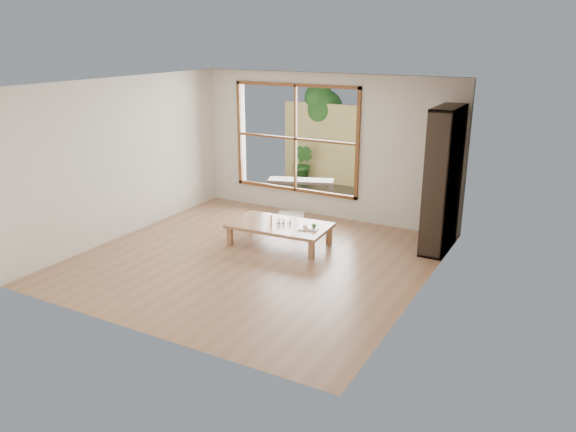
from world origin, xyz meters
name	(u,v)px	position (x,y,z in m)	size (l,w,h in m)	color
ground	(255,259)	(0.00, 0.00, 0.00)	(5.00, 5.00, 0.00)	#986E4C
low_table	(280,226)	(0.02, 0.71, 0.30)	(1.63, 0.98, 0.35)	tan
floor_cushion	(291,216)	(-0.47, 2.00, 0.03)	(0.48, 0.48, 0.07)	beige
bookshelf	(443,180)	(2.30, 1.76, 1.12)	(0.36, 1.00, 2.23)	black
glass_tall	(270,219)	(-0.12, 0.65, 0.42)	(0.08, 0.08, 0.15)	silver
glass_mid	(289,220)	(0.13, 0.84, 0.39)	(0.06, 0.06, 0.09)	silver
glass_short	(283,221)	(0.05, 0.76, 0.38)	(0.06, 0.06, 0.08)	silver
glass_small	(278,221)	(-0.02, 0.73, 0.39)	(0.07, 0.07, 0.09)	silver
food_tray	(309,228)	(0.55, 0.72, 0.37)	(0.33, 0.27, 0.09)	white
deck	(321,197)	(-0.60, 3.56, 0.00)	(2.80, 2.00, 0.05)	#383028
garden_bench	(301,182)	(-0.85, 3.11, 0.38)	(1.36, 0.82, 0.42)	black
bamboo_fence	(342,146)	(-0.60, 4.56, 0.90)	(2.80, 0.06, 1.80)	#D8C16E
shrub_right	(378,169)	(0.32, 4.40, 0.52)	(0.90, 0.78, 0.99)	#2C5820
shrub_left	(303,164)	(-1.40, 4.28, 0.47)	(0.49, 0.40, 0.89)	#2C5820
garden_tree	(320,109)	(-1.28, 4.86, 1.63)	(1.04, 0.85, 2.22)	#4C3D2D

